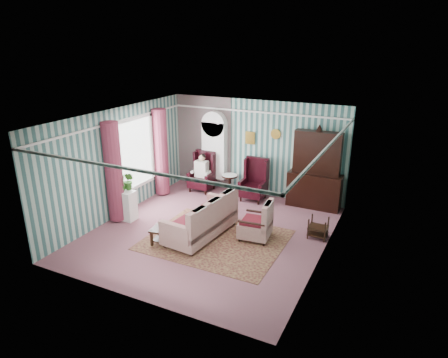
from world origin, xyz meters
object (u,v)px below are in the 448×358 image
at_px(bookcase, 214,154).
at_px(sofa, 201,215).
at_px(seated_woman, 202,173).
at_px(nest_table, 318,227).
at_px(coffee_table, 170,237).
at_px(floral_armchair, 255,219).
at_px(dresser_hutch, 316,168).
at_px(plant_stand, 125,205).
at_px(wingback_left, 202,172).
at_px(round_side_table, 230,184).
at_px(wingback_right, 253,180).

distance_m(bookcase, sofa, 3.37).
distance_m(seated_woman, sofa, 3.07).
xyz_separation_m(nest_table, sofa, (-2.61, -1.15, 0.27)).
xyz_separation_m(seated_woman, coffee_table, (1.03, -3.41, -0.39)).
xyz_separation_m(sofa, floral_armchair, (1.25, 0.45, -0.02)).
distance_m(dresser_hutch, plant_stand, 5.31).
xyz_separation_m(wingback_left, plant_stand, (-0.80, -2.75, -0.22)).
xyz_separation_m(sofa, coffee_table, (-0.43, -0.71, -0.34)).
height_order(round_side_table, sofa, sofa).
xyz_separation_m(dresser_hutch, wingback_right, (-1.75, -0.27, -0.55)).
xyz_separation_m(bookcase, seated_woman, (-0.25, -0.39, -0.53)).
distance_m(round_side_table, plant_stand, 3.36).
height_order(dresser_hutch, plant_stand, dresser_hutch).
bearing_deg(bookcase, dresser_hutch, -2.11).
bearing_deg(wingback_right, sofa, -96.05).
xyz_separation_m(dresser_hutch, seated_woman, (-3.50, -0.27, -0.59)).
height_order(bookcase, nest_table, bookcase).
distance_m(seated_woman, plant_stand, 2.87).
bearing_deg(wingback_left, seated_woman, 0.00).
bearing_deg(plant_stand, bookcase, 71.51).
relative_size(bookcase, sofa, 1.07).
bearing_deg(coffee_table, nest_table, 31.44).
height_order(wingback_left, wingback_right, same).
bearing_deg(nest_table, bookcase, 153.08).
bearing_deg(nest_table, seated_woman, 159.15).
bearing_deg(dresser_hutch, sofa, -124.46).
bearing_deg(wingback_left, floral_armchair, -39.70).
distance_m(wingback_right, seated_woman, 1.75).
bearing_deg(round_side_table, nest_table, -28.20).
bearing_deg(coffee_table, wingback_right, 78.11).
height_order(bookcase, coffee_table, bookcase).
relative_size(round_side_table, sofa, 0.29).
bearing_deg(dresser_hutch, wingback_left, -175.59).
bearing_deg(coffee_table, sofa, 58.73).
height_order(floral_armchair, coffee_table, floral_armchair).
height_order(wingback_right, nest_table, wingback_right).
bearing_deg(wingback_right, nest_table, -33.75).
bearing_deg(bookcase, sofa, -68.53).
distance_m(dresser_hutch, nest_table, 2.11).
xyz_separation_m(bookcase, nest_table, (3.82, -1.94, -0.85)).
distance_m(plant_stand, sofa, 2.27).
relative_size(bookcase, wingback_left, 1.79).
bearing_deg(coffee_table, bookcase, 101.65).
distance_m(floral_armchair, coffee_table, 2.06).
distance_m(nest_table, sofa, 2.86).
distance_m(wingback_right, plant_stand, 3.76).
relative_size(nest_table, floral_armchair, 0.52).
bearing_deg(floral_armchair, plant_stand, 92.45).
height_order(dresser_hutch, wingback_left, dresser_hutch).
bearing_deg(round_side_table, seated_woman, -170.54).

